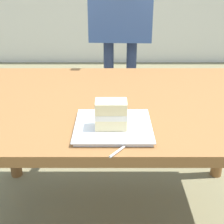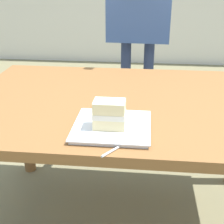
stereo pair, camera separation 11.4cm
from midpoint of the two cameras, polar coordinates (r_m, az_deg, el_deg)
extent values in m
plane|color=#797351|center=(1.81, -1.17, -18.51)|extent=(160.00, 160.00, 0.00)
cylinder|color=brown|center=(2.07, -18.97, -3.00)|extent=(0.07, 0.07, 0.65)
cylinder|color=brown|center=(2.06, 16.99, -2.97)|extent=(0.07, 0.07, 0.65)
cube|color=brown|center=(1.44, -1.39, 1.47)|extent=(1.39, 0.95, 0.04)
cube|color=white|center=(1.17, -2.80, -2.74)|extent=(0.26, 0.26, 0.01)
cube|color=white|center=(1.17, -2.81, -2.39)|extent=(0.27, 0.27, 0.00)
cube|color=beige|center=(1.14, -3.23, -1.86)|extent=(0.11, 0.07, 0.04)
cube|color=white|center=(1.13, -3.27, -0.52)|extent=(0.11, 0.07, 0.02)
sphere|color=red|center=(1.15, -2.15, -0.04)|extent=(0.02, 0.02, 0.02)
sphere|color=red|center=(1.16, -2.52, 0.01)|extent=(0.01, 0.01, 0.01)
sphere|color=red|center=(1.16, -2.91, 0.06)|extent=(0.01, 0.01, 0.01)
cube|color=beige|center=(1.11, -3.30, 0.86)|extent=(0.11, 0.07, 0.04)
cube|color=white|center=(1.11, -3.33, 1.83)|extent=(0.11, 0.07, 0.00)
cylinder|color=silver|center=(1.05, -1.43, -6.30)|extent=(0.09, 0.12, 0.01)
cube|color=silver|center=(1.11, 1.23, -4.50)|extent=(0.04, 0.04, 0.01)
cylinder|color=navy|center=(2.38, -2.16, 3.33)|extent=(0.07, 0.07, 0.76)
cylinder|color=navy|center=(2.37, 1.68, 3.28)|extent=(0.07, 0.07, 0.76)
camera|label=1|loc=(0.06, -92.86, -1.28)|focal=52.45mm
camera|label=2|loc=(0.06, 87.14, 1.28)|focal=52.45mm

